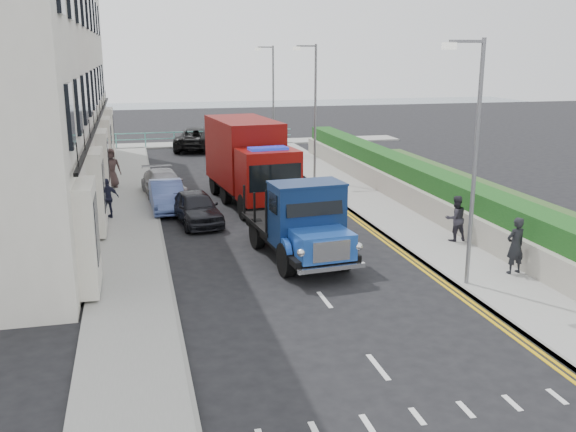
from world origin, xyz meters
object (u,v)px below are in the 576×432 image
object	(u,v)px
lamp_near	(472,151)
bedford_lorry	(305,227)
pedestrian_east_near	(515,246)
lamp_mid	(313,105)
red_lorry	(249,160)
lamp_far	(271,93)
parked_car_front	(196,207)

from	to	relation	value
lamp_near	bedford_lorry	size ratio (longest dim) A/B	1.21
bedford_lorry	pedestrian_east_near	size ratio (longest dim) A/B	3.32
lamp_mid	red_lorry	bearing A→B (deg)	-135.56
bedford_lorry	pedestrian_east_near	bearing A→B (deg)	-30.32
lamp_far	pedestrian_east_near	xyz separation A→B (m)	(1.92, -25.57, -3.00)
red_lorry	parked_car_front	world-z (taller)	red_lorry
lamp_near	parked_car_front	world-z (taller)	lamp_near
bedford_lorry	pedestrian_east_near	distance (m)	6.43
pedestrian_east_near	parked_car_front	bearing A→B (deg)	-54.76
lamp_mid	parked_car_front	bearing A→B (deg)	-133.96
bedford_lorry	parked_car_front	xyz separation A→B (m)	(-2.87, 5.84, -0.57)
parked_car_front	pedestrian_east_near	world-z (taller)	pedestrian_east_near
parked_car_front	lamp_near	bearing A→B (deg)	-60.90
bedford_lorry	red_lorry	bearing A→B (deg)	85.77
parked_car_front	lamp_far	bearing A→B (deg)	60.33
lamp_far	pedestrian_east_near	bearing A→B (deg)	-85.70
lamp_mid	lamp_far	bearing A→B (deg)	90.00
bedford_lorry	pedestrian_east_near	xyz separation A→B (m)	(5.83, -2.70, -0.23)
pedestrian_east_near	lamp_far	bearing A→B (deg)	-96.00
lamp_near	lamp_far	bearing A→B (deg)	90.00
parked_car_front	red_lorry	bearing A→B (deg)	40.36
lamp_far	parked_car_front	xyz separation A→B (m)	(-6.78, -17.03, -3.34)
lamp_far	red_lorry	size ratio (longest dim) A/B	0.96
lamp_mid	lamp_far	size ratio (longest dim) A/B	1.00
lamp_far	bedford_lorry	xyz separation A→B (m)	(-3.91, -22.87, -2.77)
lamp_far	bedford_lorry	bearing A→B (deg)	-99.69
lamp_mid	red_lorry	distance (m)	6.09
red_lorry	pedestrian_east_near	size ratio (longest dim) A/B	4.15
bedford_lorry	red_lorry	world-z (taller)	red_lorry
red_lorry	pedestrian_east_near	bearing A→B (deg)	-68.43
lamp_near	pedestrian_east_near	distance (m)	3.59
lamp_mid	parked_car_front	size ratio (longest dim) A/B	1.83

